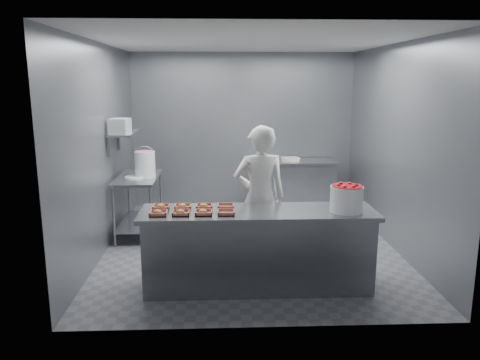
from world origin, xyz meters
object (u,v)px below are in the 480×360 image
at_px(tray_2, 203,212).
at_px(appliance, 120,126).
at_px(tray_5, 183,206).
at_px(tray_1, 181,212).
at_px(tray_3, 226,212).
at_px(tray_7, 226,206).
at_px(prep_table, 139,196).
at_px(worker, 260,198).
at_px(tray_4, 161,207).
at_px(back_counter, 293,185).
at_px(glaze_bucket, 145,164).
at_px(strawberry_tub, 347,198).
at_px(service_counter, 258,249).
at_px(tray_0, 158,213).
at_px(tray_6, 204,206).

relative_size(tray_2, appliance, 0.65).
bearing_deg(tray_5, tray_2, -45.64).
height_order(tray_1, tray_3, tray_1).
xyz_separation_m(tray_5, tray_7, (0.48, 0.00, -0.00)).
xyz_separation_m(tray_1, tray_7, (0.48, 0.25, -0.00)).
bearing_deg(tray_7, tray_3, -90.00).
height_order(prep_table, worker, worker).
xyz_separation_m(prep_table, tray_4, (0.57, -1.83, 0.33)).
bearing_deg(back_counter, glaze_bucket, -150.96).
bearing_deg(prep_table, glaze_bucket, -21.57).
bearing_deg(tray_1, strawberry_tub, 1.25).
distance_m(prep_table, worker, 2.20).
bearing_deg(tray_4, worker, 22.62).
bearing_deg(glaze_bucket, tray_1, -71.18).
distance_m(back_counter, glaze_bucket, 2.85).
xyz_separation_m(tray_7, strawberry_tub, (1.31, -0.21, 0.14)).
relative_size(service_counter, appliance, 8.97).
relative_size(strawberry_tub, appliance, 1.22).
distance_m(service_counter, appliance, 2.76).
bearing_deg(appliance, tray_3, -43.79).
relative_size(back_counter, tray_4, 8.01).
relative_size(tray_3, worker, 0.11).
relative_size(prep_table, strawberry_tub, 3.39).
xyz_separation_m(tray_0, tray_4, (0.00, 0.25, 0.00)).
bearing_deg(tray_2, tray_5, 134.36).
distance_m(service_counter, tray_7, 0.60).
relative_size(back_counter, worker, 0.84).
relative_size(tray_5, tray_7, 1.00).
distance_m(tray_1, tray_4, 0.34).
height_order(service_counter, prep_table, same).
bearing_deg(service_counter, back_counter, 74.52).
bearing_deg(tray_6, tray_1, -134.36).
bearing_deg(back_counter, appliance, -150.01).
distance_m(strawberry_tub, appliance, 3.35).
bearing_deg(tray_7, appliance, 133.25).
xyz_separation_m(tray_3, glaze_bucket, (-1.17, 2.02, 0.18)).
distance_m(back_counter, tray_2, 3.72).
height_order(tray_2, tray_3, tray_2).
xyz_separation_m(tray_6, appliance, (-1.22, 1.56, 0.75)).
xyz_separation_m(tray_1, strawberry_tub, (1.79, 0.04, 0.13)).
distance_m(tray_1, appliance, 2.19).
bearing_deg(strawberry_tub, tray_0, -178.90).
relative_size(tray_0, tray_3, 1.00).
xyz_separation_m(tray_0, tray_1, (0.24, 0.00, 0.00)).
distance_m(tray_1, tray_7, 0.54).
xyz_separation_m(service_counter, tray_1, (-0.84, -0.12, 0.47)).
xyz_separation_m(service_counter, prep_table, (-1.65, 1.95, 0.14)).
xyz_separation_m(back_counter, tray_4, (-1.98, -3.13, 0.47)).
height_order(back_counter, tray_1, tray_1).
distance_m(prep_table, back_counter, 2.87).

